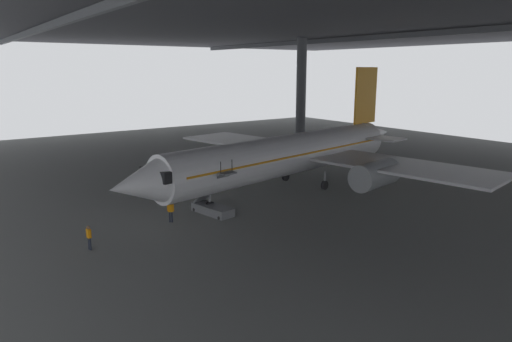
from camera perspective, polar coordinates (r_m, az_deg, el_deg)
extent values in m
plane|color=slate|center=(41.35, -1.32, -4.06)|extent=(110.00, 110.00, 0.00)
cylinder|color=#4C4F54|center=(73.34, 5.64, 9.76)|extent=(1.53, 1.53, 16.60)
cube|color=#38383D|center=(48.97, 12.75, 18.57)|extent=(121.00, 99.00, 1.20)
cube|color=#4C4F54|center=(34.94, -17.47, 19.19)|extent=(115.50, 0.50, 0.70)
cube|color=#4C4F54|center=(62.03, 23.36, 15.63)|extent=(115.50, 0.50, 0.70)
cylinder|color=white|center=(45.15, 3.86, 2.02)|extent=(9.05, 29.83, 3.97)
cone|color=white|center=(34.58, -14.39, -1.64)|extent=(4.66, 5.37, 3.89)
cube|color=black|center=(35.77, -11.01, -0.19)|extent=(3.81, 3.32, 0.87)
cone|color=white|center=(58.52, 14.55, 4.46)|extent=(4.43, 6.84, 3.37)
cube|color=orange|center=(55.91, 13.51, 9.14)|extent=(0.99, 4.31, 6.50)
cube|color=white|center=(54.05, 15.19, 3.99)|extent=(5.54, 4.08, 0.16)
cube|color=white|center=(56.94, 10.31, 4.65)|extent=(5.54, 4.08, 0.16)
cube|color=white|center=(43.63, 18.34, 0.49)|extent=(17.60, 9.99, 0.24)
cylinder|color=#9EA3A8|center=(42.80, 14.61, -0.45)|extent=(3.32, 5.51, 2.46)
cube|color=white|center=(55.60, -0.97, 3.63)|extent=(17.60, 9.99, 0.24)
cylinder|color=#9EA3A8|center=(52.82, -1.12, 2.39)|extent=(3.32, 5.51, 2.46)
cube|color=orange|center=(45.10, 3.86, 2.39)|extent=(8.76, 27.71, 0.16)
cylinder|color=#9EA3A8|center=(38.88, -5.80, -3.29)|extent=(0.20, 0.20, 1.15)
cylinder|color=black|center=(39.11, -5.77, -4.42)|extent=(0.45, 0.94, 0.90)
cylinder|color=#9EA3A8|center=(46.29, 8.58, -0.79)|extent=(0.20, 0.20, 1.15)
cylinder|color=black|center=(46.48, 8.54, -1.75)|extent=(0.45, 0.94, 0.90)
cylinder|color=#9EA3A8|center=(49.41, 3.73, 0.18)|extent=(0.20, 0.20, 1.15)
cylinder|color=black|center=(49.59, 3.72, -0.72)|extent=(0.45, 0.94, 0.90)
cube|color=slate|center=(38.60, -5.41, -4.80)|extent=(4.15, 2.16, 0.70)
cube|color=slate|center=(38.08, -5.47, -2.08)|extent=(3.84, 1.92, 3.17)
cube|color=slate|center=(36.39, -3.70, -0.24)|extent=(1.31, 1.47, 0.12)
cylinder|color=black|center=(36.67, -3.01, 0.67)|extent=(0.06, 0.06, 1.00)
cylinder|color=black|center=(35.89, -4.42, 0.38)|extent=(0.06, 0.06, 1.00)
cylinder|color=black|center=(37.94, -3.01, -5.39)|extent=(0.32, 0.17, 0.30)
cylinder|color=black|center=(37.05, -4.61, -5.86)|extent=(0.32, 0.17, 0.30)
cylinder|color=black|center=(40.27, -6.13, -4.37)|extent=(0.32, 0.17, 0.30)
cylinder|color=black|center=(39.45, -7.71, -4.78)|extent=(0.32, 0.17, 0.30)
cylinder|color=#232838|center=(32.86, -19.96, -8.55)|extent=(0.14, 0.14, 0.85)
cylinder|color=#232838|center=(33.02, -20.09, -8.46)|extent=(0.14, 0.14, 0.85)
cube|color=orange|center=(32.69, -20.12, -7.31)|extent=(0.39, 0.27, 0.60)
cylinder|color=orange|center=(32.48, -19.96, -7.37)|extent=(0.09, 0.09, 0.57)
cylinder|color=orange|center=(32.88, -20.29, -7.16)|extent=(0.09, 0.09, 0.57)
sphere|color=#8C6647|center=(32.56, -20.18, -6.60)|extent=(0.23, 0.23, 0.23)
cylinder|color=#232838|center=(36.92, -10.70, -5.66)|extent=(0.14, 0.14, 0.86)
cylinder|color=#232838|center=(36.87, -10.43, -5.67)|extent=(0.14, 0.14, 0.86)
cube|color=orange|center=(36.67, -10.61, -4.57)|extent=(0.40, 0.42, 0.61)
cylinder|color=orange|center=(36.72, -10.96, -4.51)|extent=(0.09, 0.09, 0.58)
cylinder|color=orange|center=(36.60, -10.26, -4.53)|extent=(0.09, 0.09, 0.58)
sphere|color=beige|center=(36.55, -10.64, -3.92)|extent=(0.23, 0.23, 0.23)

